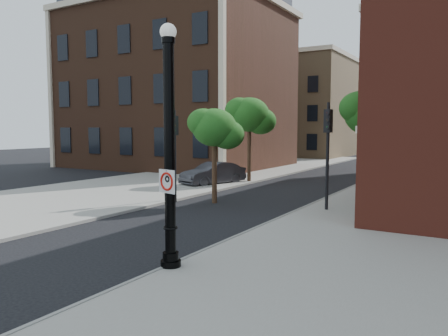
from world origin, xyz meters
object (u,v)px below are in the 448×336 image
Objects in this scene: lamppost at (170,160)px; traffic_signal_left at (175,140)px; no_parking_sign at (167,181)px; traffic_signal_right at (328,139)px; parked_car at (213,174)px.

lamppost is 10.20m from traffic_signal_left.
lamppost is 1.37× the size of traffic_signal_left.
no_parking_sign is 0.12× the size of traffic_signal_right.
parked_car is 10.56m from traffic_signal_right.
traffic_signal_left is (-6.14, 8.32, 0.70)m from no_parking_sign.
lamppost is 0.54m from no_parking_sign.
lamppost is 1.40× the size of parked_car.
traffic_signal_right reaches higher than no_parking_sign.
lamppost is 10.49× the size of no_parking_sign.
traffic_signal_left is 0.96× the size of traffic_signal_right.
traffic_signal_right reaches higher than traffic_signal_left.
traffic_signal_right is at bearing 84.40° from lamppost.
no_parking_sign is 0.13× the size of parked_car.
traffic_signal_left reaches higher than parked_car.
traffic_signal_left is at bearing -160.37° from traffic_signal_right.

